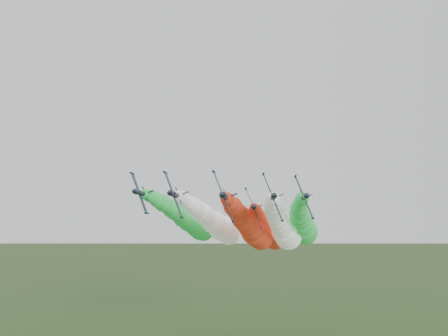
{
  "coord_description": "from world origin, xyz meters",
  "views": [
    {
      "loc": [
        7.74,
        -86.09,
        39.79
      ],
      "look_at": [
        0.09,
        6.73,
        52.17
      ],
      "focal_mm": 35.0,
      "sensor_mm": 36.0,
      "label": 1
    }
  ],
  "objects_px": {
    "jet_outer_left": "(189,221)",
    "jet_inner_right": "(283,227)",
    "jet_trail": "(267,230)",
    "jet_lead": "(252,228)",
    "jet_inner_left": "(216,224)",
    "jet_outer_right": "(303,225)"
  },
  "relations": [
    {
      "from": "jet_lead",
      "to": "jet_inner_left",
      "type": "bearing_deg",
      "value": 148.65
    },
    {
      "from": "jet_inner_left",
      "to": "jet_inner_right",
      "type": "xyz_separation_m",
      "value": [
        20.38,
        0.78,
        -1.09
      ]
    },
    {
      "from": "jet_inner_left",
      "to": "jet_outer_left",
      "type": "distance_m",
      "value": 14.84
    },
    {
      "from": "jet_lead",
      "to": "jet_inner_left",
      "type": "relative_size",
      "value": 1.0
    },
    {
      "from": "jet_outer_left",
      "to": "jet_lead",
      "type": "bearing_deg",
      "value": -40.13
    },
    {
      "from": "jet_inner_right",
      "to": "jet_outer_left",
      "type": "relative_size",
      "value": 1.01
    },
    {
      "from": "jet_outer_left",
      "to": "jet_outer_right",
      "type": "relative_size",
      "value": 1.0
    },
    {
      "from": "jet_outer_left",
      "to": "jet_inner_right",
      "type": "bearing_deg",
      "value": -18.58
    },
    {
      "from": "jet_inner_left",
      "to": "jet_trail",
      "type": "distance_m",
      "value": 22.91
    },
    {
      "from": "jet_lead",
      "to": "jet_trail",
      "type": "height_order",
      "value": "jet_lead"
    },
    {
      "from": "jet_outer_right",
      "to": "jet_trail",
      "type": "xyz_separation_m",
      "value": [
        -11.31,
        6.52,
        -1.67
      ]
    },
    {
      "from": "jet_inner_right",
      "to": "jet_trail",
      "type": "height_order",
      "value": "jet_inner_right"
    },
    {
      "from": "jet_outer_left",
      "to": "jet_trail",
      "type": "relative_size",
      "value": 1.0
    },
    {
      "from": "jet_lead",
      "to": "jet_outer_left",
      "type": "bearing_deg",
      "value": 139.87
    },
    {
      "from": "jet_lead",
      "to": "jet_outer_right",
      "type": "bearing_deg",
      "value": 45.58
    },
    {
      "from": "jet_lead",
      "to": "jet_trail",
      "type": "bearing_deg",
      "value": 78.03
    },
    {
      "from": "jet_trail",
      "to": "jet_lead",
      "type": "bearing_deg",
      "value": -101.97
    },
    {
      "from": "jet_outer_left",
      "to": "jet_trail",
      "type": "distance_m",
      "value": 26.63
    },
    {
      "from": "jet_outer_left",
      "to": "jet_inner_left",
      "type": "bearing_deg",
      "value": -47.82
    },
    {
      "from": "jet_lead",
      "to": "jet_inner_left",
      "type": "distance_m",
      "value": 13.03
    },
    {
      "from": "jet_inner_left",
      "to": "jet_inner_right",
      "type": "height_order",
      "value": "jet_inner_left"
    },
    {
      "from": "jet_outer_right",
      "to": "jet_inner_left",
      "type": "bearing_deg",
      "value": -160.27
    }
  ]
}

